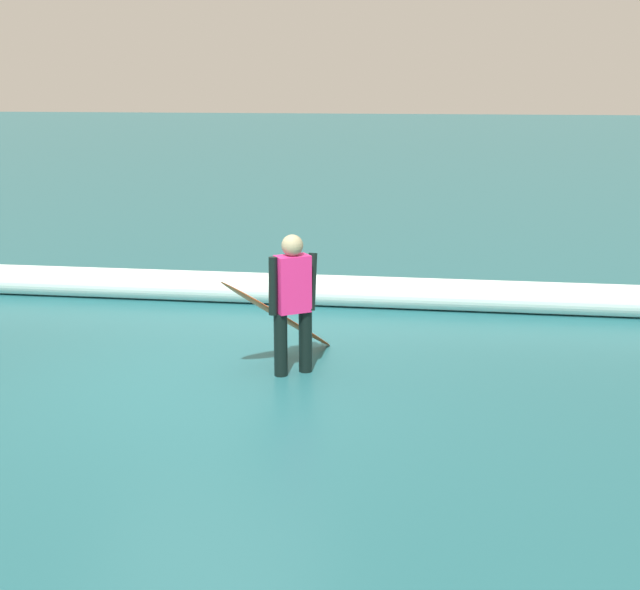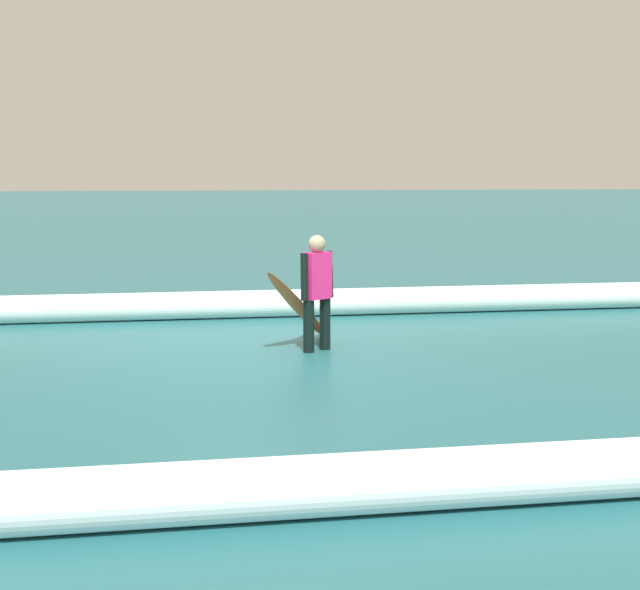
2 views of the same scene
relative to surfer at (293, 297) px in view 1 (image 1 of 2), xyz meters
name	(u,v)px [view 1 (image 1 of 2)]	position (x,y,z in m)	size (l,w,h in m)	color
ground_plane	(203,380)	(0.87, 0.35, -0.82)	(161.88, 161.88, 0.00)	#205D64
surfer	(293,297)	(0.00, 0.00, 0.00)	(0.44, 0.43, 1.47)	black
surfboard	(280,316)	(0.20, -0.29, -0.29)	(1.08, 1.51, 1.09)	#E55926
wave_crest_foreground	(86,282)	(3.53, -2.61, -0.61)	(0.42, 0.42, 24.29)	white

